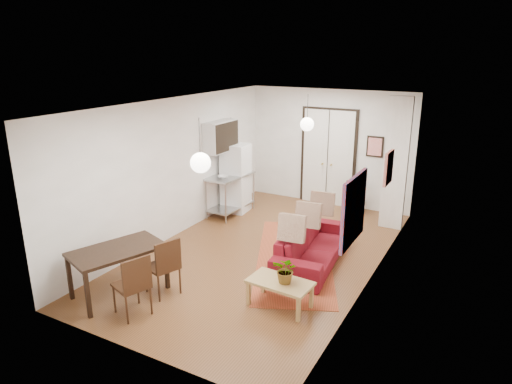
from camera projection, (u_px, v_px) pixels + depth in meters
The scene contains 27 objects.
floor at pixel (264, 253), 8.92m from camera, with size 7.00×7.00×0.00m, color brown.
ceiling at pixel (265, 103), 8.05m from camera, with size 4.20×7.00×0.02m, color white.
wall_back at pixel (329, 148), 11.42m from camera, with size 4.20×0.02×2.90m, color white.
wall_front at pixel (132, 252), 5.55m from camera, with size 4.20×0.02×2.90m, color white.
wall_left at pixel (175, 169), 9.44m from camera, with size 0.02×7.00×2.90m, color white.
wall_right at pixel (377, 199), 7.53m from camera, with size 0.02×7.00×2.90m, color white.
double_doors at pixel (328, 158), 11.45m from camera, with size 1.44×0.06×2.50m, color white.
stub_partition at pixel (396, 164), 9.78m from camera, with size 0.50×0.10×2.90m, color white.
wall_cabinet at pixel (221, 136), 10.48m from camera, with size 0.35×1.00×0.70m, color silver.
painting_popart at pixel (354, 210), 6.43m from camera, with size 0.05×1.00×1.00m, color red.
painting_abstract at pixel (389, 168), 8.10m from camera, with size 0.05×0.50×0.60m, color beige.
poster_back at pixel (375, 147), 10.82m from camera, with size 0.40×0.03×0.50m, color red.
print_left at pixel (227, 130), 10.96m from camera, with size 0.03×0.44×0.54m, color #9B5E40.
pendant_back at pixel (307, 124), 9.92m from camera, with size 0.30×0.30×0.80m.
pendant_front at pixel (200, 163), 6.57m from camera, with size 0.30×0.30×0.80m.
kilim_rug at pixel (294, 257), 8.72m from camera, with size 1.38×3.67×0.01m, color #B5482D.
sofa at pixel (312, 246), 8.43m from camera, with size 2.30×0.90×0.67m, color maroon.
coffee_table at pixel (280, 285), 6.97m from camera, with size 1.01×0.61×0.43m.
potted_plant at pixel (286, 270), 6.84m from camera, with size 0.38×0.33×0.42m, color #3B6B30.
kitchen_counter at pixel (230, 188), 10.88m from camera, with size 0.71×1.30×0.97m.
bowl at pixel (223, 177), 10.52m from camera, with size 0.23×0.23×0.06m, color beige.
soap_bottle at pixel (236, 168), 10.96m from camera, with size 0.09×0.09×0.20m, color teal.
fridge at pixel (236, 178), 11.03m from camera, with size 0.59×0.59×1.67m, color white.
dining_table at pixel (117, 254), 7.25m from camera, with size 1.25×1.62×0.79m.
dining_chair_near at pixel (166, 259), 7.39m from camera, with size 0.59×0.72×0.98m.
dining_chair_far at pixel (135, 277), 6.81m from camera, with size 0.59×0.72×0.98m.
black_side_chair at pixel (355, 192), 11.11m from camera, with size 0.47×0.48×0.84m.
Camera 1 is at (3.76, -7.23, 3.82)m, focal length 32.00 mm.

